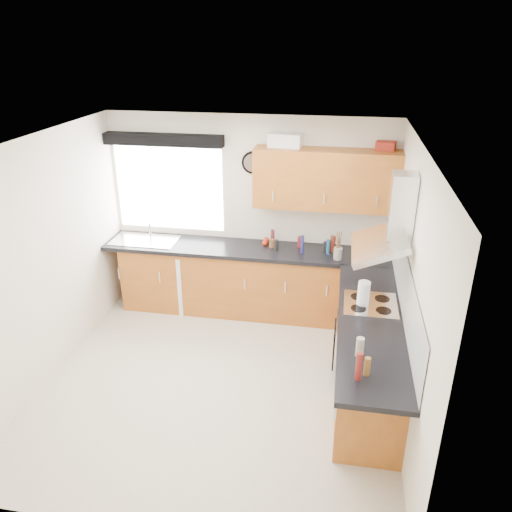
% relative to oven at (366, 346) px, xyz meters
% --- Properties ---
extents(ground_plane, '(3.60, 3.60, 0.00)m').
position_rel_oven_xyz_m(ground_plane, '(-1.50, -0.30, -0.42)').
color(ground_plane, beige).
extents(ceiling, '(3.60, 3.60, 0.02)m').
position_rel_oven_xyz_m(ceiling, '(-1.50, -0.30, 2.08)').
color(ceiling, white).
rests_on(ceiling, wall_back).
extents(wall_back, '(3.60, 0.02, 2.50)m').
position_rel_oven_xyz_m(wall_back, '(-1.50, 1.50, 0.82)').
color(wall_back, silver).
rests_on(wall_back, ground_plane).
extents(wall_front, '(3.60, 0.02, 2.50)m').
position_rel_oven_xyz_m(wall_front, '(-1.50, -2.10, 0.82)').
color(wall_front, silver).
rests_on(wall_front, ground_plane).
extents(wall_left, '(0.02, 3.60, 2.50)m').
position_rel_oven_xyz_m(wall_left, '(-3.30, -0.30, 0.82)').
color(wall_left, silver).
rests_on(wall_left, ground_plane).
extents(wall_right, '(0.02, 3.60, 2.50)m').
position_rel_oven_xyz_m(wall_right, '(0.30, -0.30, 0.82)').
color(wall_right, silver).
rests_on(wall_right, ground_plane).
extents(window, '(1.40, 0.02, 1.10)m').
position_rel_oven_xyz_m(window, '(-2.55, 1.49, 1.12)').
color(window, white).
rests_on(window, wall_back).
extents(window_blind, '(1.50, 0.18, 0.14)m').
position_rel_oven_xyz_m(window_blind, '(-2.55, 1.40, 1.76)').
color(window_blind, black).
rests_on(window_blind, wall_back).
extents(splashback, '(0.01, 3.00, 0.54)m').
position_rel_oven_xyz_m(splashback, '(0.29, 0.00, 0.75)').
color(splashback, white).
rests_on(splashback, wall_right).
extents(base_cab_back, '(3.00, 0.58, 0.86)m').
position_rel_oven_xyz_m(base_cab_back, '(-1.60, 1.21, 0.01)').
color(base_cab_back, brown).
rests_on(base_cab_back, ground_plane).
extents(base_cab_corner, '(0.60, 0.60, 0.86)m').
position_rel_oven_xyz_m(base_cab_corner, '(0.00, 1.20, 0.01)').
color(base_cab_corner, brown).
rests_on(base_cab_corner, ground_plane).
extents(base_cab_right, '(0.58, 2.10, 0.86)m').
position_rel_oven_xyz_m(base_cab_right, '(0.01, -0.15, 0.01)').
color(base_cab_right, brown).
rests_on(base_cab_right, ground_plane).
extents(worktop_back, '(3.60, 0.62, 0.05)m').
position_rel_oven_xyz_m(worktop_back, '(-1.50, 1.20, 0.46)').
color(worktop_back, black).
rests_on(worktop_back, base_cab_back).
extents(worktop_right, '(0.62, 2.42, 0.05)m').
position_rel_oven_xyz_m(worktop_right, '(0.00, -0.30, 0.46)').
color(worktop_right, black).
rests_on(worktop_right, base_cab_right).
extents(sink, '(0.84, 0.46, 0.10)m').
position_rel_oven_xyz_m(sink, '(-2.83, 1.20, 0.52)').
color(sink, silver).
rests_on(sink, worktop_back).
extents(oven, '(0.56, 0.58, 0.85)m').
position_rel_oven_xyz_m(oven, '(0.00, 0.00, 0.00)').
color(oven, black).
rests_on(oven, ground_plane).
extents(hob_plate, '(0.52, 0.52, 0.01)m').
position_rel_oven_xyz_m(hob_plate, '(0.00, 0.00, 0.49)').
color(hob_plate, silver).
rests_on(hob_plate, worktop_right).
extents(extractor_hood, '(0.52, 0.78, 0.66)m').
position_rel_oven_xyz_m(extractor_hood, '(0.10, -0.00, 1.34)').
color(extractor_hood, silver).
rests_on(extractor_hood, wall_right).
extents(upper_cabinets, '(1.70, 0.35, 0.70)m').
position_rel_oven_xyz_m(upper_cabinets, '(-0.55, 1.32, 1.38)').
color(upper_cabinets, brown).
rests_on(upper_cabinets, wall_back).
extents(washing_machine, '(0.63, 0.62, 0.80)m').
position_rel_oven_xyz_m(washing_machine, '(-2.50, 1.22, -0.02)').
color(washing_machine, white).
rests_on(washing_machine, ground_plane).
extents(wall_clock, '(0.28, 0.04, 0.28)m').
position_rel_oven_xyz_m(wall_clock, '(-1.45, 1.46, 1.50)').
color(wall_clock, black).
rests_on(wall_clock, wall_back).
extents(casserole, '(0.41, 0.32, 0.16)m').
position_rel_oven_xyz_m(casserole, '(-1.05, 1.42, 1.80)').
color(casserole, white).
rests_on(casserole, upper_cabinets).
extents(storage_box, '(0.25, 0.22, 0.10)m').
position_rel_oven_xyz_m(storage_box, '(0.10, 1.42, 1.77)').
color(storage_box, maroon).
rests_on(storage_box, upper_cabinets).
extents(utensil_pot, '(0.11, 0.11, 0.14)m').
position_rel_oven_xyz_m(utensil_pot, '(-0.35, 1.05, 0.56)').
color(utensil_pot, gray).
rests_on(utensil_pot, worktop_back).
extents(kitchen_roll, '(0.14, 0.14, 0.26)m').
position_rel_oven_xyz_m(kitchen_roll, '(-0.08, -0.03, 0.62)').
color(kitchen_roll, white).
rests_on(kitchen_roll, worktop_right).
extents(tomato_cluster, '(0.20, 0.20, 0.07)m').
position_rel_oven_xyz_m(tomato_cluster, '(-1.24, 1.35, 0.52)').
color(tomato_cluster, '#A9240E').
rests_on(tomato_cluster, worktop_back).
extents(jar_0, '(0.06, 0.06, 0.21)m').
position_rel_oven_xyz_m(jar_0, '(-0.42, 1.25, 0.59)').
color(jar_0, '#5F1E14').
rests_on(jar_0, worktop_back).
extents(jar_1, '(0.05, 0.05, 0.20)m').
position_rel_oven_xyz_m(jar_1, '(-1.18, 1.36, 0.58)').
color(jar_1, '#581F27').
rests_on(jar_1, worktop_back).
extents(jar_2, '(0.04, 0.04, 0.18)m').
position_rel_oven_xyz_m(jar_2, '(-0.47, 1.19, 0.57)').
color(jar_2, navy).
rests_on(jar_2, worktop_back).
extents(jar_3, '(0.04, 0.04, 0.23)m').
position_rel_oven_xyz_m(jar_3, '(-0.78, 1.14, 0.60)').
color(jar_3, navy).
rests_on(jar_3, worktop_back).
extents(jar_4, '(0.07, 0.07, 0.10)m').
position_rel_oven_xyz_m(jar_4, '(-1.17, 1.27, 0.54)').
color(jar_4, brown).
rests_on(jar_4, worktop_back).
extents(jar_5, '(0.07, 0.07, 0.13)m').
position_rel_oven_xyz_m(jar_5, '(-0.83, 1.34, 0.55)').
color(jar_5, maroon).
rests_on(jar_5, worktop_back).
extents(jar_6, '(0.04, 0.04, 0.10)m').
position_rel_oven_xyz_m(jar_6, '(-0.43, 1.25, 0.54)').
color(jar_6, navy).
rests_on(jar_6, worktop_back).
extents(jar_7, '(0.05, 0.05, 0.14)m').
position_rel_oven_xyz_m(jar_7, '(-1.11, 1.17, 0.55)').
color(jar_7, black).
rests_on(jar_7, worktop_back).
extents(jar_8, '(0.07, 0.07, 0.12)m').
position_rel_oven_xyz_m(jar_8, '(-0.50, 1.26, 0.55)').
color(jar_8, black).
rests_on(jar_8, worktop_back).
extents(bottle_0, '(0.07, 0.07, 0.17)m').
position_rel_oven_xyz_m(bottle_0, '(-0.12, -0.89, 0.57)').
color(bottle_0, '#9F9487').
rests_on(bottle_0, worktop_right).
extents(bottle_1, '(0.05, 0.05, 0.24)m').
position_rel_oven_xyz_m(bottle_1, '(-0.14, -1.20, 0.61)').
color(bottle_1, maroon).
rests_on(bottle_1, worktop_right).
extents(bottle_2, '(0.05, 0.05, 0.16)m').
position_rel_oven_xyz_m(bottle_2, '(-0.07, -1.14, 0.57)').
color(bottle_2, brown).
rests_on(bottle_2, worktop_right).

